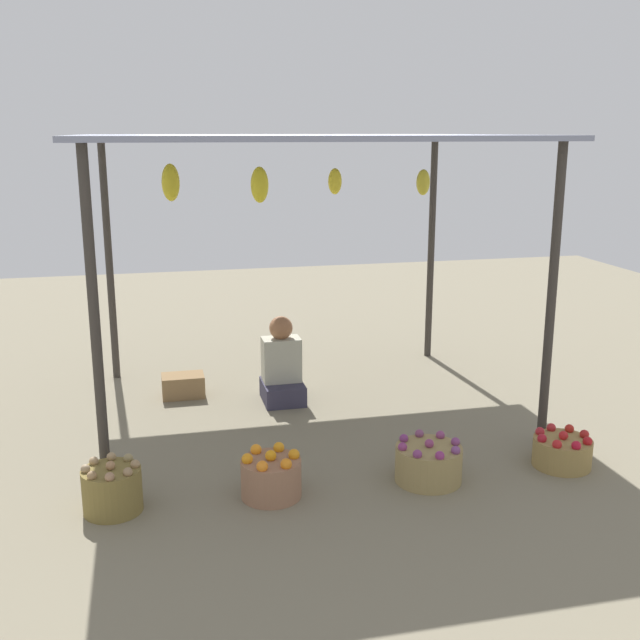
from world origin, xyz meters
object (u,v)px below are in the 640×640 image
object	(u,v)px
vendor_person	(282,369)
basket_red_apples	(562,451)
basket_purple_onions	(429,463)
basket_potatoes	(112,489)
wooden_crate_near_vendor	(183,386)
basket_oranges	(271,477)

from	to	relation	value
vendor_person	basket_red_apples	distance (m)	2.53
vendor_person	basket_purple_onions	world-z (taller)	vendor_person
basket_purple_onions	basket_red_apples	bearing A→B (deg)	0.40
basket_potatoes	wooden_crate_near_vendor	world-z (taller)	basket_potatoes
vendor_person	wooden_crate_near_vendor	world-z (taller)	vendor_person
basket_oranges	wooden_crate_near_vendor	distance (m)	2.18
vendor_person	basket_purple_onions	size ratio (longest dim) A/B	1.67
vendor_person	basket_potatoes	bearing A→B (deg)	-128.73
basket_red_apples	basket_oranges	bearing A→B (deg)	179.68
vendor_person	basket_potatoes	xyz separation A→B (m)	(-1.43, -1.79, -0.15)
vendor_person	wooden_crate_near_vendor	distance (m)	0.94
wooden_crate_near_vendor	vendor_person	bearing A→B (deg)	-19.55
vendor_person	basket_oranges	xyz separation A→B (m)	(-0.41, -1.82, -0.16)
basket_potatoes	basket_red_apples	size ratio (longest dim) A/B	0.90
vendor_person	basket_purple_onions	distance (m)	1.97
basket_red_apples	basket_purple_onions	bearing A→B (deg)	-179.60
basket_potatoes	basket_purple_onions	xyz separation A→B (m)	(2.13, -0.05, -0.02)
basket_purple_onions	wooden_crate_near_vendor	world-z (taller)	basket_purple_onions
wooden_crate_near_vendor	basket_red_apples	bearing A→B (deg)	-39.30
basket_red_apples	wooden_crate_near_vendor	size ratio (longest dim) A/B	1.10
basket_oranges	wooden_crate_near_vendor	xyz separation A→B (m)	(-0.47, 2.13, -0.04)
wooden_crate_near_vendor	basket_potatoes	bearing A→B (deg)	-105.00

